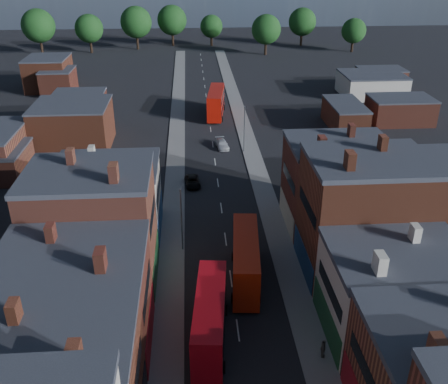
{
  "coord_description": "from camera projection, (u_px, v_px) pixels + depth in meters",
  "views": [
    {
      "loc": [
        -3.78,
        -19.65,
        32.47
      ],
      "look_at": [
        0.0,
        34.73,
        5.09
      ],
      "focal_mm": 40.0,
      "sensor_mm": 36.0,
      "label": 1
    }
  ],
  "objects": [
    {
      "name": "lamp_post_2",
      "position": [
        181.0,
        215.0,
        56.64
      ],
      "size": [
        0.25,
        0.7,
        8.12
      ],
      "color": "slate",
      "rests_on": "ground"
    },
    {
      "name": "car_3",
      "position": [
        222.0,
        144.0,
        87.6
      ],
      "size": [
        2.52,
        4.89,
        1.36
      ],
      "primitive_type": "imported",
      "rotation": [
        0.0,
        0.0,
        0.14
      ],
      "color": "silver",
      "rests_on": "ground"
    },
    {
      "name": "lamp_post_3",
      "position": [
        244.0,
        126.0,
        84.03
      ],
      "size": [
        0.25,
        0.7,
        8.12
      ],
      "color": "slate",
      "rests_on": "ground"
    },
    {
      "name": "pavement_west",
      "position": [
        175.0,
        178.0,
        76.47
      ],
      "size": [
        3.0,
        200.0,
        0.12
      ],
      "primitive_type": "cube",
      "color": "gray",
      "rests_on": "ground"
    },
    {
      "name": "bus_2",
      "position": [
        216.0,
        102.0,
        102.91
      ],
      "size": [
        4.31,
        12.73,
        5.39
      ],
      "rotation": [
        0.0,
        0.0,
        -0.12
      ],
      "color": "#B41207",
      "rests_on": "ground"
    },
    {
      "name": "car_2",
      "position": [
        193.0,
        182.0,
        74.04
      ],
      "size": [
        2.55,
        4.7,
        1.25
      ],
      "primitive_type": "imported",
      "rotation": [
        0.0,
        0.0,
        0.11
      ],
      "color": "black",
      "rests_on": "ground"
    },
    {
      "name": "ped_3",
      "position": [
        323.0,
        349.0,
        43.05
      ],
      "size": [
        0.71,
        1.16,
        1.85
      ],
      "primitive_type": "imported",
      "rotation": [
        0.0,
        0.0,
        1.36
      ],
      "color": "#5B554E",
      "rests_on": "pavement_east"
    },
    {
      "name": "bus_0",
      "position": [
        210.0,
        318.0,
        44.18
      ],
      "size": [
        3.69,
        11.54,
        4.9
      ],
      "rotation": [
        0.0,
        0.0,
        -0.1
      ],
      "color": "#A40912",
      "rests_on": "ground"
    },
    {
      "name": "bus_1",
      "position": [
        246.0,
        259.0,
        52.3
      ],
      "size": [
        3.68,
        11.71,
        4.98
      ],
      "rotation": [
        0.0,
        0.0,
        -0.09
      ],
      "color": "#B4210A",
      "rests_on": "ground"
    },
    {
      "name": "pavement_east",
      "position": [
        259.0,
        176.0,
        77.28
      ],
      "size": [
        3.0,
        200.0,
        0.12
      ],
      "primitive_type": "cube",
      "color": "gray",
      "rests_on": "ground"
    }
  ]
}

